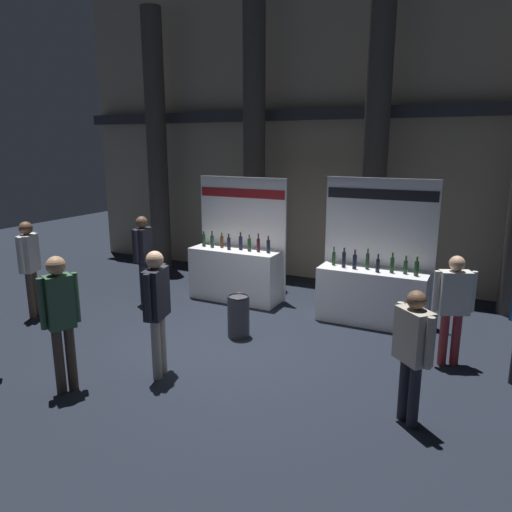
{
  "coord_description": "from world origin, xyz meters",
  "views": [
    {
      "loc": [
        3.51,
        -6.03,
        3.09
      ],
      "look_at": [
        -0.09,
        1.22,
        1.19
      ],
      "focal_mm": 33.38,
      "sensor_mm": 36.0,
      "label": 1
    }
  ],
  "objects": [
    {
      "name": "visitor_0",
      "position": [
        -2.53,
        1.15,
        1.04
      ],
      "size": [
        0.3,
        0.55,
        1.74
      ],
      "rotation": [
        0.0,
        0.0,
        4.86
      ],
      "color": "#23232D",
      "rests_on": "ground_plane"
    },
    {
      "name": "visitor_1",
      "position": [
        -0.33,
        -1.26,
        1.05
      ],
      "size": [
        0.31,
        0.59,
        1.75
      ],
      "rotation": [
        0.0,
        0.0,
        4.96
      ],
      "color": "#ADA393",
      "rests_on": "ground_plane"
    },
    {
      "name": "trash_bin",
      "position": [
        -0.02,
        0.42,
        0.35
      ],
      "size": [
        0.36,
        0.36,
        0.7
      ],
      "color": "#38383D",
      "rests_on": "ground_plane"
    },
    {
      "name": "visitor_6",
      "position": [
        2.89,
        -0.92,
        0.94
      ],
      "size": [
        0.46,
        0.45,
        1.57
      ],
      "rotation": [
        0.0,
        0.0,
        2.39
      ],
      "color": "#23232D",
      "rests_on": "ground_plane"
    },
    {
      "name": "ground_plane",
      "position": [
        0.0,
        0.0,
        0.0
      ],
      "size": [
        25.6,
        25.6,
        0.0
      ],
      "primitive_type": "plane",
      "color": "black"
    },
    {
      "name": "exhibitor_booth_0",
      "position": [
        -0.99,
        2.11,
        0.63
      ],
      "size": [
        1.93,
        0.66,
        2.46
      ],
      "color": "white",
      "rests_on": "ground_plane"
    },
    {
      "name": "visitor_7",
      "position": [
        -3.84,
        -0.41,
        1.05
      ],
      "size": [
        0.35,
        0.52,
        1.76
      ],
      "rotation": [
        0.0,
        0.0,
        5.12
      ],
      "color": "#47382D",
      "rests_on": "ground_plane"
    },
    {
      "name": "hall_colonnade",
      "position": [
        -0.0,
        4.24,
        3.33
      ],
      "size": [
        12.8,
        1.14,
        6.77
      ],
      "color": "tan",
      "rests_on": "ground_plane"
    },
    {
      "name": "exhibitor_booth_1",
      "position": [
        1.78,
        2.04,
        0.61
      ],
      "size": [
        1.96,
        0.66,
        2.53
      ],
      "color": "white",
      "rests_on": "ground_plane"
    },
    {
      "name": "visitor_4",
      "position": [
        3.17,
        0.86,
        0.95
      ],
      "size": [
        0.54,
        0.37,
        1.61
      ],
      "rotation": [
        0.0,
        0.0,
        0.41
      ],
      "color": "maroon",
      "rests_on": "ground_plane"
    },
    {
      "name": "visitor_8",
      "position": [
        -1.15,
        -2.11,
        1.05
      ],
      "size": [
        0.34,
        0.45,
        1.78
      ],
      "rotation": [
        0.0,
        0.0,
        1.14
      ],
      "color": "#47382D",
      "rests_on": "ground_plane"
    }
  ]
}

